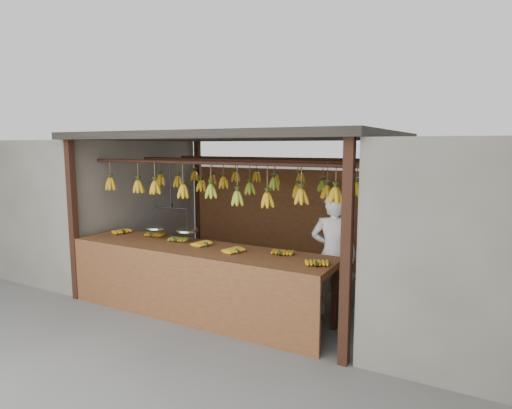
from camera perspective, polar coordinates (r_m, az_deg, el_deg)
The scene contains 8 objects.
ground at distance 6.76m, azimuth -1.24°, elevation -11.29°, with size 80.00×80.00×0.00m, color #5B5B57.
stall at distance 6.68m, azimuth 0.12°, elevation 5.74°, with size 4.30×3.30×2.40m.
neighbor_left at distance 8.82m, azimuth -22.00°, elevation 0.33°, with size 3.00×3.00×2.30m, color slate.
counter at distance 5.63m, azimuth -8.64°, elevation -7.73°, with size 3.75×0.85×0.96m.
hanging_bananas at distance 6.41m, azimuth -1.20°, elevation 2.55°, with size 3.62×2.25×0.39m.
balance_scale at distance 6.02m, azimuth -11.19°, elevation -2.80°, with size 0.79×0.34×0.94m.
vendor at distance 5.67m, azimuth 10.30°, elevation -6.61°, with size 0.59×0.39×1.63m, color white.
bag_bundles at distance 7.10m, azimuth 18.11°, elevation -2.30°, with size 0.08×0.26×1.22m.
Camera 1 is at (3.18, -5.54, 2.22)m, focal length 30.00 mm.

